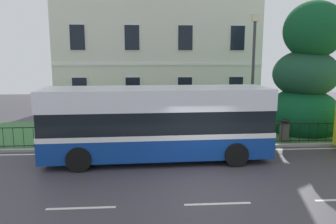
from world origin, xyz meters
TOP-DOWN VIEW (x-y plane):
  - ground_plane at (0.00, 1.28)m, footprint 60.00×56.00m
  - georgian_townhouse at (-1.15, 16.92)m, footprint 14.97×10.03m
  - iron_verge_railing at (-1.15, 4.40)m, footprint 19.78×0.04m
  - evergreen_tree at (6.83, 6.75)m, footprint 4.21×4.21m
  - single_decker_bus at (-1.62, 2.57)m, footprint 9.40×2.91m
  - street_lamp_post at (3.34, 5.43)m, footprint 0.36×0.24m
  - litter_bin at (4.87, 4.75)m, footprint 0.49×0.49m

SIDE VIEW (x-z plane):
  - ground_plane at x=0.00m, z-range -0.10..0.08m
  - iron_verge_railing at x=-1.15m, z-range 0.14..1.11m
  - litter_bin at x=4.87m, z-range 0.12..1.24m
  - single_decker_bus at x=-1.62m, z-range 0.08..3.14m
  - evergreen_tree at x=6.83m, z-range -1.00..6.81m
  - street_lamp_post at x=3.34m, z-range 0.60..6.89m
  - georgian_townhouse at x=-1.15m, z-range 0.14..13.08m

